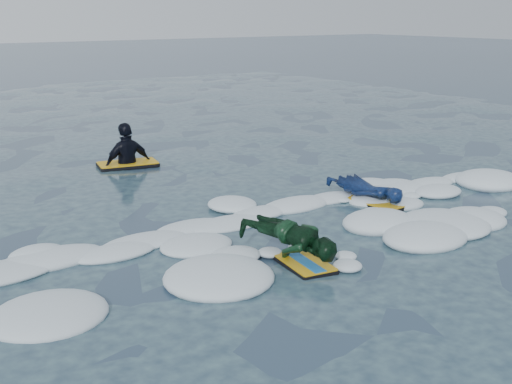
% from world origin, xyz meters
% --- Properties ---
extents(ground, '(120.00, 120.00, 0.00)m').
position_xyz_m(ground, '(0.00, 0.00, 0.00)').
color(ground, '#182D3A').
rests_on(ground, ground).
extents(foam_band, '(12.00, 3.10, 0.30)m').
position_xyz_m(foam_band, '(0.00, 1.03, 0.00)').
color(foam_band, white).
rests_on(foam_band, ground).
extents(prone_woman_unit, '(0.62, 1.48, 0.37)m').
position_xyz_m(prone_woman_unit, '(3.00, 1.24, 0.19)').
color(prone_woman_unit, black).
rests_on(prone_woman_unit, ground).
extents(prone_child_unit, '(0.84, 1.39, 0.51)m').
position_xyz_m(prone_child_unit, '(0.50, -0.09, 0.26)').
color(prone_child_unit, black).
rests_on(prone_child_unit, ground).
extents(waiting_rider_unit, '(1.24, 0.83, 1.71)m').
position_xyz_m(waiting_rider_unit, '(0.85, 5.65, 0.01)').
color(waiting_rider_unit, black).
rests_on(waiting_rider_unit, ground).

